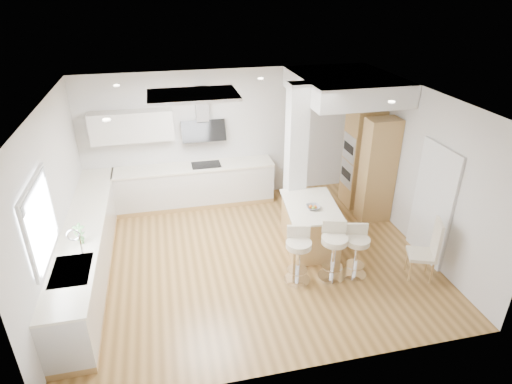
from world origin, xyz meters
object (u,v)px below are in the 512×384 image
object	(u,v)px
bar_stool_c	(357,249)
peninsula	(310,225)
bar_stool_b	(334,248)
dining_chair	(429,248)
bar_stool_a	(298,253)

from	to	relation	value
bar_stool_c	peninsula	bearing A→B (deg)	126.97
peninsula	bar_stool_b	size ratio (longest dim) A/B	1.49
peninsula	bar_stool_b	xyz separation A→B (m)	(0.05, -0.98, 0.13)
bar_stool_c	dining_chair	distance (m)	1.13
bar_stool_a	bar_stool_b	world-z (taller)	bar_stool_b
bar_stool_a	peninsula	bearing A→B (deg)	74.73
peninsula	bar_stool_c	size ratio (longest dim) A/B	1.62
peninsula	bar_stool_a	xyz separation A→B (m)	(-0.53, -0.94, 0.11)
peninsula	dining_chair	world-z (taller)	dining_chair
bar_stool_b	bar_stool_c	xyz separation A→B (m)	(0.39, -0.02, -0.05)
peninsula	bar_stool_a	distance (m)	1.08
peninsula	bar_stool_b	world-z (taller)	bar_stool_b
peninsula	bar_stool_a	size ratio (longest dim) A/B	1.54
bar_stool_b	bar_stool_c	size ratio (longest dim) A/B	1.09
dining_chair	bar_stool_c	bearing A→B (deg)	-175.76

